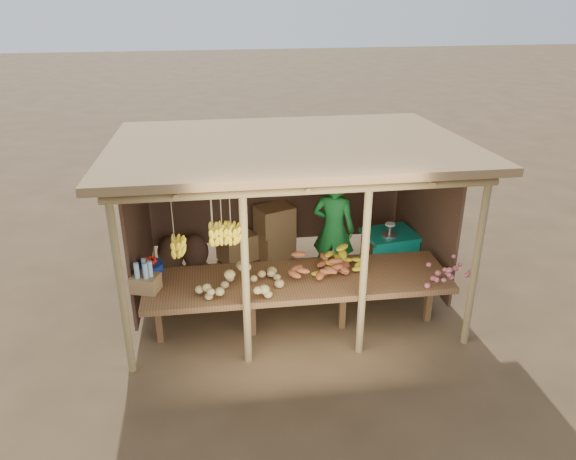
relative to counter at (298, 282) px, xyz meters
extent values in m
plane|color=brown|center=(0.00, 0.95, -0.74)|extent=(60.00, 60.00, 0.00)
cylinder|color=#98804E|center=(-2.10, -0.55, 0.36)|extent=(0.09, 0.09, 2.20)
cylinder|color=#98804E|center=(2.10, -0.55, 0.36)|extent=(0.09, 0.09, 2.20)
cylinder|color=#98804E|center=(-2.10, 2.45, 0.36)|extent=(0.09, 0.09, 2.20)
cylinder|color=#98804E|center=(2.10, 2.45, 0.36)|extent=(0.09, 0.09, 2.20)
cylinder|color=#98804E|center=(-0.70, -0.55, 0.36)|extent=(0.09, 0.09, 2.20)
cylinder|color=#98804E|center=(0.70, -0.55, 0.36)|extent=(0.09, 0.09, 2.20)
cylinder|color=#98804E|center=(0.00, -0.55, 1.46)|extent=(4.40, 0.09, 0.09)
cylinder|color=#98804E|center=(0.00, 2.45, 1.46)|extent=(4.40, 0.09, 0.09)
cube|color=#987447|center=(0.00, 0.95, 1.55)|extent=(4.70, 3.50, 0.28)
cube|color=#4A3122|center=(0.00, 2.43, 0.47)|extent=(4.20, 0.04, 1.98)
cube|color=#4A3122|center=(-2.08, 1.15, 0.47)|extent=(0.04, 2.40, 1.98)
cube|color=#4A3122|center=(2.08, 1.15, 0.47)|extent=(0.04, 2.40, 1.98)
cube|color=brown|center=(0.00, 0.00, 0.02)|extent=(3.90, 1.05, 0.08)
cube|color=brown|center=(-1.80, 0.00, -0.38)|extent=(0.08, 0.08, 0.72)
cube|color=brown|center=(-0.60, 0.00, -0.38)|extent=(0.08, 0.08, 0.72)
cube|color=brown|center=(0.60, 0.00, -0.38)|extent=(0.08, 0.08, 0.72)
cube|color=brown|center=(1.80, 0.00, -0.38)|extent=(0.08, 0.08, 0.72)
cylinder|color=navy|center=(-1.90, 0.43, 0.12)|extent=(0.36, 0.36, 0.12)
cube|color=olive|center=(-1.90, -0.05, 0.16)|extent=(0.39, 0.35, 0.21)
imported|color=#1A762C|center=(0.73, 1.25, 0.14)|extent=(0.75, 0.65, 1.75)
cube|color=brown|center=(1.66, 1.36, -0.41)|extent=(0.79, 0.70, 0.65)
cube|color=#0C8A7C|center=(1.66, 1.36, -0.06)|extent=(0.87, 0.79, 0.06)
cube|color=olive|center=(-0.06, 2.14, -0.49)|extent=(0.70, 0.64, 0.45)
cube|color=olive|center=(-0.06, 2.14, -0.04)|extent=(0.70, 0.64, 0.45)
cube|color=olive|center=(-0.68, 2.14, -0.49)|extent=(0.70, 0.64, 0.45)
ellipsoid|color=#4A3122|center=(-1.77, 2.15, -0.48)|extent=(0.44, 0.44, 0.59)
ellipsoid|color=#4A3122|center=(-1.37, 2.15, -0.48)|extent=(0.44, 0.44, 0.59)
camera|label=1|loc=(-0.98, -6.20, 3.61)|focal=35.00mm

